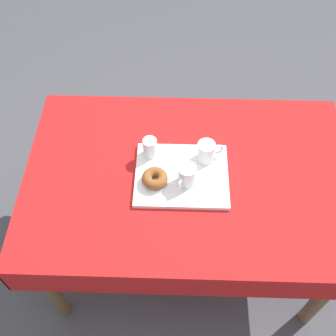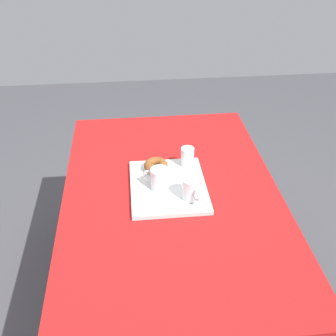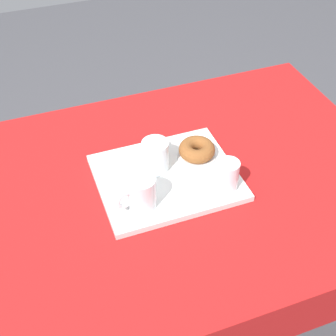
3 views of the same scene
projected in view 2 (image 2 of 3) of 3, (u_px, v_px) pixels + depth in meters
ground_plane at (171, 300)px, 2.14m from camera, size 6.00×6.00×0.00m
dining_table at (172, 209)px, 1.78m from camera, size 1.42×0.92×0.72m
serving_tray at (168, 186)px, 1.75m from camera, size 0.39×0.32×0.02m
tea_mug_left at (159, 179)px, 1.70m from camera, size 0.08×0.11×0.10m
tea_mug_right at (192, 189)px, 1.64m from camera, size 0.11×0.08×0.10m
water_glass_near at (187, 158)px, 1.84m from camera, size 0.06×0.06×0.09m
donut_plate_left at (156, 170)px, 1.83m from camera, size 0.11×0.11×0.01m
sugar_donut_left at (156, 165)px, 1.81m from camera, size 0.11×0.11×0.04m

